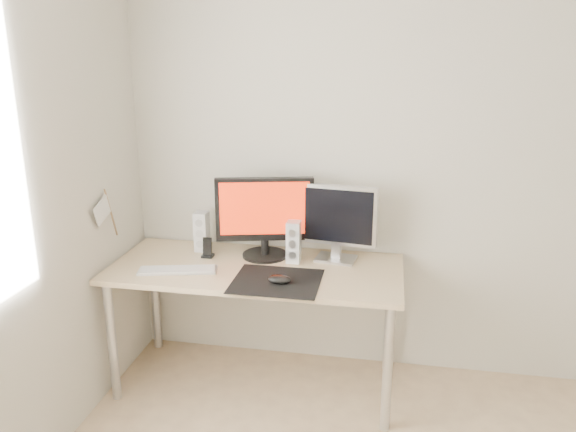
{
  "coord_description": "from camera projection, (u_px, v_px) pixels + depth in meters",
  "views": [
    {
      "loc": [
        -0.23,
        -1.42,
        1.87
      ],
      "look_at": [
        -0.76,
        1.45,
        1.01
      ],
      "focal_mm": 35.0,
      "sensor_mm": 36.0,
      "label": 1
    }
  ],
  "objects": [
    {
      "name": "speaker_right",
      "position": [
        294.0,
        242.0,
        3.12
      ],
      "size": [
        0.08,
        0.09,
        0.24
      ],
      "color": "silver",
      "rests_on": "desk"
    },
    {
      "name": "keyboard",
      "position": [
        178.0,
        270.0,
        3.02
      ],
      "size": [
        0.44,
        0.21,
        0.02
      ],
      "color": "silver",
      "rests_on": "desk"
    },
    {
      "name": "speaker_left",
      "position": [
        202.0,
        232.0,
        3.3
      ],
      "size": [
        0.08,
        0.09,
        0.24
      ],
      "color": "white",
      "rests_on": "desk"
    },
    {
      "name": "mousepad",
      "position": [
        277.0,
        281.0,
        2.89
      ],
      "size": [
        0.45,
        0.4,
        0.0
      ],
      "primitive_type": "cube",
      "color": "black",
      "rests_on": "desk"
    },
    {
      "name": "pennant",
      "position": [
        105.0,
        211.0,
        3.0
      ],
      "size": [
        0.01,
        0.23,
        0.29
      ],
      "color": "#A57F54",
      "rests_on": "wall_left"
    },
    {
      "name": "phone_dock",
      "position": [
        208.0,
        251.0,
        3.22
      ],
      "size": [
        0.07,
        0.06,
        0.12
      ],
      "color": "black",
      "rests_on": "desk"
    },
    {
      "name": "second_monitor",
      "position": [
        337.0,
        219.0,
        3.12
      ],
      "size": [
        0.45,
        0.19,
        0.43
      ],
      "color": "#B8B8BA",
      "rests_on": "desk"
    },
    {
      "name": "wall_back",
      "position": [
        432.0,
        167.0,
        3.13
      ],
      "size": [
        3.5,
        0.0,
        3.5
      ],
      "primitive_type": "plane",
      "rotation": [
        1.57,
        0.0,
        0.0
      ],
      "color": "beige",
      "rests_on": "ground"
    },
    {
      "name": "main_monitor",
      "position": [
        265.0,
        215.0,
        3.16
      ],
      "size": [
        0.55,
        0.31,
        0.47
      ],
      "color": "black",
      "rests_on": "desk"
    },
    {
      "name": "mouse",
      "position": [
        279.0,
        279.0,
        2.85
      ],
      "size": [
        0.12,
        0.07,
        0.04
      ],
      "primitive_type": "ellipsoid",
      "color": "black",
      "rests_on": "mousepad"
    },
    {
      "name": "desk",
      "position": [
        256.0,
        280.0,
        3.11
      ],
      "size": [
        1.6,
        0.7,
        0.73
      ],
      "color": "#D1B587",
      "rests_on": "ground"
    }
  ]
}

